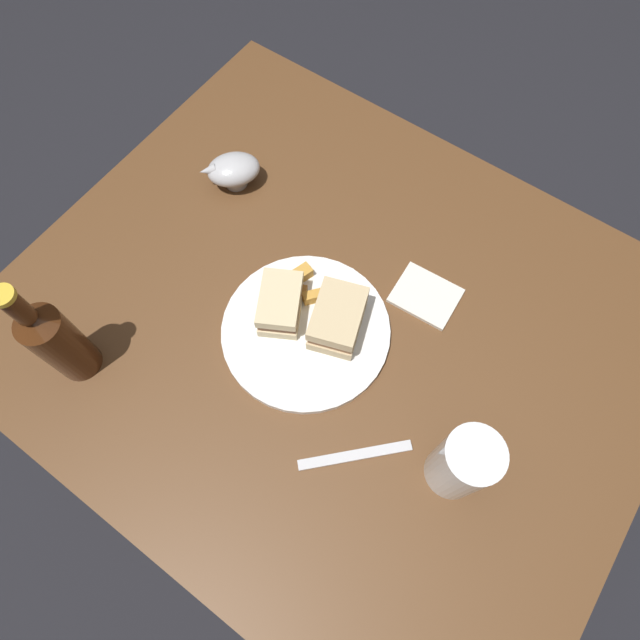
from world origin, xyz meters
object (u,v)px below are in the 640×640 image
object	(u,v)px
gravy_boat	(233,170)
cider_bottle	(55,340)
plate	(306,331)
sandwich_half_left	(338,319)
sandwich_half_right	(280,304)
fork	(355,455)
pint_glass	(461,465)
napkin	(426,296)

from	to	relation	value
gravy_boat	cider_bottle	distance (m)	0.44
plate	sandwich_half_left	world-z (taller)	sandwich_half_left
plate	sandwich_half_right	xyz separation A→B (m)	(-0.05, 0.00, 0.04)
sandwich_half_left	gravy_boat	xyz separation A→B (m)	(-0.34, 0.14, -0.01)
gravy_boat	fork	size ratio (longest dim) A/B	0.69
sandwich_half_left	pint_glass	xyz separation A→B (m)	(0.28, -0.10, 0.02)
sandwich_half_right	fork	bearing A→B (deg)	-28.21
sandwich_half_right	fork	size ratio (longest dim) A/B	0.67
sandwich_half_right	gravy_boat	distance (m)	0.30
sandwich_half_right	napkin	distance (m)	0.26
gravy_boat	napkin	world-z (taller)	gravy_boat
sandwich_half_left	napkin	distance (m)	0.17
sandwich_half_left	plate	bearing A→B (deg)	-139.08
fork	pint_glass	bearing A→B (deg)	160.46
plate	napkin	distance (m)	0.22
sandwich_half_left	pint_glass	distance (m)	0.30
sandwich_half_left	pint_glass	size ratio (longest dim) A/B	0.84
fork	cider_bottle	bearing A→B (deg)	-28.99
napkin	fork	distance (m)	0.31
cider_bottle	fork	size ratio (longest dim) A/B	1.41
sandwich_half_right	cider_bottle	bearing A→B (deg)	-129.96
napkin	plate	bearing A→B (deg)	-126.73
plate	pint_glass	world-z (taller)	pint_glass
sandwich_half_left	cider_bottle	xyz separation A→B (m)	(-0.32, -0.30, 0.06)
plate	napkin	size ratio (longest dim) A/B	2.62
plate	napkin	xyz separation A→B (m)	(0.13, 0.18, -0.00)
sandwich_half_right	napkin	xyz separation A→B (m)	(0.19, 0.18, -0.04)
plate	gravy_boat	bearing A→B (deg)	149.29
sandwich_half_right	cider_bottle	size ratio (longest dim) A/B	0.48
sandwich_half_left	napkin	world-z (taller)	sandwich_half_left
sandwich_half_right	cider_bottle	world-z (taller)	cider_bottle
plate	napkin	bearing A→B (deg)	53.27
plate	gravy_boat	size ratio (longest dim) A/B	2.32
sandwich_half_right	pint_glass	bearing A→B (deg)	-9.53
napkin	sandwich_half_left	bearing A→B (deg)	-122.87
gravy_boat	sandwich_half_left	bearing A→B (deg)	-22.75
sandwich_half_right	napkin	size ratio (longest dim) A/B	1.10
napkin	fork	size ratio (longest dim) A/B	0.61
plate	cider_bottle	world-z (taller)	cider_bottle
sandwich_half_right	gravy_boat	world-z (taller)	sandwich_half_right
sandwich_half_left	fork	distance (m)	0.22
pint_glass	cider_bottle	distance (m)	0.63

